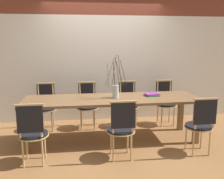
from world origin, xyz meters
TOP-DOWN VIEW (x-y plane):
  - ground_plane at (0.00, 0.00)m, footprint 16.00×16.00m
  - wall_rear at (0.00, 1.26)m, footprint 12.00×0.06m
  - dining_table at (0.00, 0.00)m, footprint 3.01×0.87m
  - chair_near_leftend at (-1.22, -0.73)m, footprint 0.43×0.43m
  - chair_near_left at (0.04, -0.73)m, footprint 0.43×0.43m
  - chair_near_center at (1.26, -0.73)m, footprint 0.43×0.43m
  - chair_far_leftend at (-1.22, 0.73)m, footprint 0.43×0.43m
  - chair_far_left at (-0.40, 0.73)m, footprint 0.43×0.43m
  - chair_far_center at (0.43, 0.73)m, footprint 0.43×0.43m
  - chair_far_right at (1.23, 0.73)m, footprint 0.43×0.43m
  - vase_centerpiece at (0.07, 0.01)m, footprint 0.38×0.38m
  - book_stack at (0.74, 0.09)m, footprint 0.26×0.22m

SIDE VIEW (x-z plane):
  - ground_plane at x=0.00m, z-range 0.00..0.00m
  - chair_near_leftend at x=-1.22m, z-range 0.04..0.96m
  - chair_near_left at x=0.04m, z-range 0.04..0.96m
  - chair_near_center at x=1.26m, z-range 0.04..0.96m
  - chair_far_leftend at x=-1.22m, z-range 0.04..0.96m
  - chair_far_left at x=-0.40m, z-range 0.04..0.96m
  - chair_far_center at x=0.43m, z-range 0.04..0.96m
  - chair_far_right at x=1.23m, z-range 0.04..0.96m
  - dining_table at x=0.00m, z-range 0.29..1.06m
  - book_stack at x=0.74m, z-range 0.76..0.80m
  - vase_centerpiece at x=0.07m, z-range 0.53..1.27m
  - wall_rear at x=0.00m, z-range 0.00..3.20m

